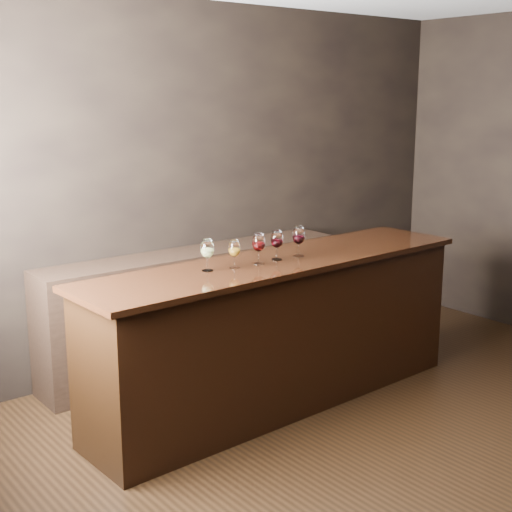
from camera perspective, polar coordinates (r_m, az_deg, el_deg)
ground at (r=4.60m, az=13.50°, el=-14.66°), size 5.00×5.00×0.00m
room_shell at (r=4.00m, az=11.47°, el=8.44°), size 5.02×4.52×2.81m
bar_counter at (r=4.90m, az=1.92°, el=-6.31°), size 2.84×0.71×0.99m
bar_top at (r=4.75m, az=1.97°, el=-0.47°), size 2.94×0.78×0.04m
back_bar_shelf at (r=5.63m, az=-4.79°, el=-4.16°), size 2.55×0.40×0.92m
glass_white at (r=4.41m, az=-3.92°, el=0.52°), size 0.09×0.09×0.20m
glass_amber at (r=4.48m, az=-1.75°, el=0.55°), size 0.08×0.08×0.18m
glass_red_a at (r=4.58m, az=0.21°, el=1.03°), size 0.09×0.09×0.20m
glass_red_b at (r=4.71m, az=1.68°, el=1.29°), size 0.08×0.08×0.20m
glass_red_c at (r=4.81m, az=3.43°, el=1.60°), size 0.09×0.09×0.21m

